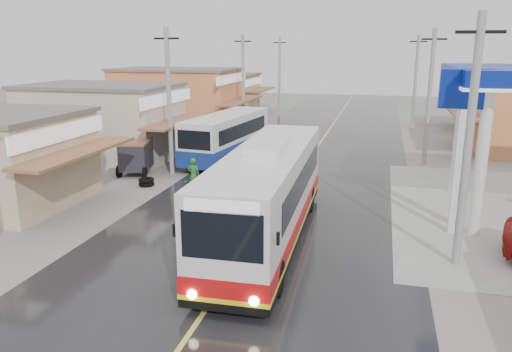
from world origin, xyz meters
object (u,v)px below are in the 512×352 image
at_px(second_bus, 227,136).
at_px(coach_bus, 268,194).
at_px(cyclist, 195,186).
at_px(tyre_stack, 146,182).
at_px(tricycle_near, 136,155).

bearing_deg(second_bus, coach_bus, -59.17).
distance_m(cyclist, tyre_stack, 3.68).
distance_m(second_bus, cyclist, 8.39).
bearing_deg(cyclist, second_bus, 100.82).
xyz_separation_m(coach_bus, tyre_stack, (-7.76, 5.72, -1.58)).
bearing_deg(coach_bus, tyre_stack, 142.13).
height_order(tricycle_near, tyre_stack, tricycle_near).
bearing_deg(cyclist, coach_bus, -39.37).
xyz_separation_m(second_bus, tricycle_near, (-3.90, -4.58, -0.47)).
relative_size(coach_bus, cyclist, 5.92).
bearing_deg(second_bus, tyre_stack, -101.60).
height_order(second_bus, tricycle_near, second_bus).
relative_size(cyclist, tricycle_near, 0.78).
bearing_deg(tricycle_near, coach_bus, -53.14).
xyz_separation_m(second_bus, cyclist, (1.04, -8.27, -0.89)).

